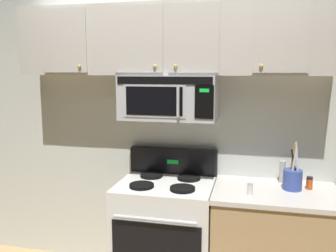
{
  "coord_description": "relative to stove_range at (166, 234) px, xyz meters",
  "views": [
    {
      "loc": [
        0.64,
        -2.28,
        1.79
      ],
      "look_at": [
        0.0,
        0.49,
        1.35
      ],
      "focal_mm": 38.61,
      "sensor_mm": 36.0,
      "label": 1
    }
  ],
  "objects": [
    {
      "name": "counter_segment",
      "position": [
        0.84,
        0.01,
        -0.02
      ],
      "size": [
        0.93,
        0.65,
        0.9
      ],
      "color": "tan",
      "rests_on": "ground_plane"
    },
    {
      "name": "spice_jar",
      "position": [
        1.09,
        0.1,
        0.48
      ],
      "size": [
        0.05,
        0.05,
        0.1
      ],
      "color": "#C64C19",
      "rests_on": "counter_segment"
    },
    {
      "name": "utensil_crock_blue",
      "position": [
        0.96,
        0.06,
        0.52
      ],
      "size": [
        0.14,
        0.14,
        0.37
      ],
      "color": "#384C9E",
      "rests_on": "counter_segment"
    },
    {
      "name": "back_wall",
      "position": [
        0.0,
        0.37,
        0.88
      ],
      "size": [
        5.2,
        0.1,
        2.7
      ],
      "primitive_type": "cube",
      "color": "silver",
      "rests_on": "ground_plane"
    },
    {
      "name": "pepper_mill",
      "position": [
        0.9,
        0.22,
        0.52
      ],
      "size": [
        0.05,
        0.05,
        0.18
      ],
      "primitive_type": "cylinder",
      "color": "#B7B2A8",
      "rests_on": "counter_segment"
    },
    {
      "name": "stove_range",
      "position": [
        0.0,
        0.0,
        0.0
      ],
      "size": [
        0.76,
        0.69,
        1.12
      ],
      "color": "white",
      "rests_on": "ground_plane"
    },
    {
      "name": "salt_shaker",
      "position": [
        0.65,
        -0.14,
        0.48
      ],
      "size": [
        0.04,
        0.04,
        0.09
      ],
      "color": "white",
      "rests_on": "counter_segment"
    },
    {
      "name": "over_range_microwave",
      "position": [
        -0.0,
        0.12,
        1.11
      ],
      "size": [
        0.76,
        0.43,
        0.35
      ],
      "color": "#B7BABF"
    },
    {
      "name": "upper_cabinets",
      "position": [
        -0.0,
        0.15,
        1.56
      ],
      "size": [
        2.5,
        0.36,
        0.55
      ],
      "color": "#BCB7AD"
    }
  ]
}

